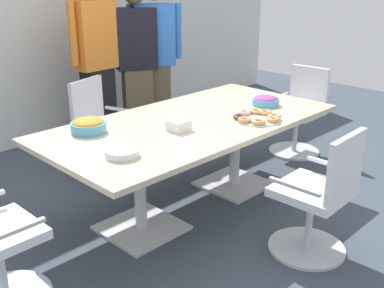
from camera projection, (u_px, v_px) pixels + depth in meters
The scene contains 14 objects.
ground_plane at pixel (192, 205), 3.91m from camera, with size 10.00×10.00×0.01m, color #3D4754.
back_wall at pixel (35, 16), 5.00m from camera, with size 8.00×0.10×2.80m, color silver.
conference_table at pixel (192, 135), 3.69m from camera, with size 2.40×1.20×0.75m.
office_chair_1 at pixel (319, 201), 3.11m from camera, with size 0.56×0.56×0.91m.
office_chair_2 at pixel (299, 115), 4.94m from camera, with size 0.56×0.56×0.91m.
office_chair_3 at pixel (102, 133), 4.41m from camera, with size 0.68×0.68×0.91m.
person_standing_0 at pixel (96, 60), 4.87m from camera, with size 0.61×0.25×1.85m.
person_standing_1 at pixel (137, 62), 5.14m from camera, with size 0.59×0.38×1.75m.
person_standing_2 at pixel (155, 57), 5.26m from camera, with size 0.55×0.43×1.78m.
snack_bowl_chips_orange at pixel (88, 125), 3.36m from camera, with size 0.26×0.26×0.11m.
snack_bowl_candy_mix at pixel (266, 101), 4.04m from camera, with size 0.24×0.24×0.09m.
donut_platter at pixel (257, 117), 3.65m from camera, with size 0.38×0.38×0.04m.
plate_stack at pixel (122, 153), 2.93m from camera, with size 0.22×0.22×0.05m.
napkin_pile at pixel (179, 125), 3.40m from camera, with size 0.14×0.14×0.08m, color white.
Camera 1 is at (-2.47, -2.45, 1.86)m, focal length 43.17 mm.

